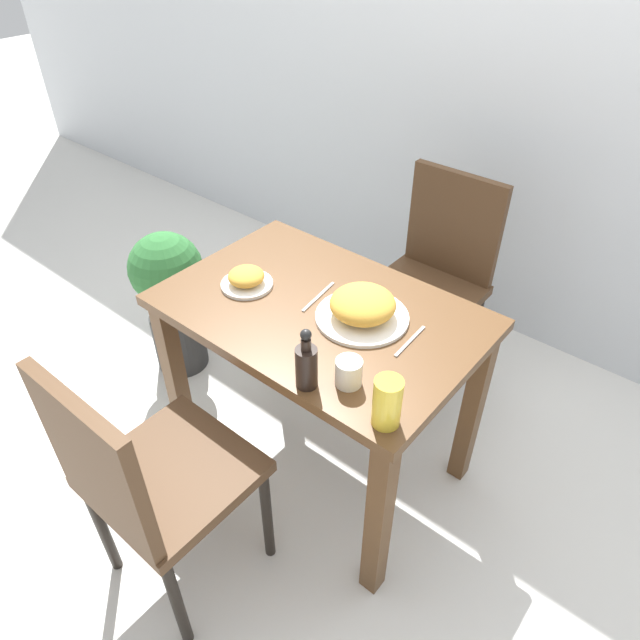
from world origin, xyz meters
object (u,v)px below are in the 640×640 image
at_px(drink_cup, 349,372).
at_px(chair_far, 434,272).
at_px(juice_glass, 387,402).
at_px(potted_plant_left, 171,294).
at_px(sauce_bottle, 306,365).
at_px(chair_near, 146,477).
at_px(food_plate, 363,307).
at_px(side_plate, 246,279).

bearing_deg(drink_cup, chair_far, 105.01).
bearing_deg(juice_glass, potted_plant_left, 167.60).
xyz_separation_m(drink_cup, sauce_bottle, (-0.08, -0.08, 0.03)).
height_order(chair_near, sauce_bottle, sauce_bottle).
distance_m(food_plate, juice_glass, 0.42).
xyz_separation_m(chair_near, potted_plant_left, (-0.80, 0.69, -0.13)).
relative_size(drink_cup, juice_glass, 0.56).
distance_m(food_plate, sauce_bottle, 0.33).
bearing_deg(chair_near, juice_glass, -139.46).
distance_m(side_plate, potted_plant_left, 0.70).
xyz_separation_m(chair_far, potted_plant_left, (-0.88, -0.68, -0.13)).
bearing_deg(side_plate, chair_near, -71.08).
bearing_deg(juice_glass, drink_cup, 161.83).
relative_size(chair_far, potted_plant_left, 1.36).
distance_m(drink_cup, juice_glass, 0.17).
xyz_separation_m(chair_near, sauce_bottle, (0.25, 0.39, 0.28)).
bearing_deg(chair_far, food_plate, -80.93).
xyz_separation_m(drink_cup, potted_plant_left, (-1.12, 0.23, -0.38)).
xyz_separation_m(sauce_bottle, potted_plant_left, (-1.04, 0.31, -0.41)).
bearing_deg(drink_cup, potted_plant_left, 168.43).
bearing_deg(drink_cup, sauce_bottle, -137.37).
relative_size(juice_glass, sauce_bottle, 0.74).
xyz_separation_m(chair_far, drink_cup, (0.24, -0.91, 0.25)).
bearing_deg(sauce_bottle, drink_cup, 42.63).
xyz_separation_m(side_plate, juice_glass, (0.69, -0.20, 0.04)).
height_order(food_plate, side_plate, food_plate).
bearing_deg(drink_cup, chair_near, -125.24).
relative_size(chair_near, chair_far, 1.00).
bearing_deg(side_plate, food_plate, 14.25).
height_order(drink_cup, potted_plant_left, drink_cup).
height_order(sauce_bottle, potted_plant_left, sauce_bottle).
bearing_deg(potted_plant_left, food_plate, 1.25).
bearing_deg(potted_plant_left, side_plate, -7.77).
bearing_deg(chair_far, side_plate, -111.04).
height_order(side_plate, potted_plant_left, side_plate).
xyz_separation_m(chair_far, juice_glass, (0.40, -0.96, 0.28)).
xyz_separation_m(food_plate, sauce_bottle, (0.06, -0.33, 0.03)).
relative_size(chair_near, drink_cup, 11.68).
relative_size(side_plate, potted_plant_left, 0.26).
xyz_separation_m(chair_near, drink_cup, (0.33, 0.46, 0.25)).
bearing_deg(juice_glass, food_plate, 134.21).
distance_m(food_plate, drink_cup, 0.29).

